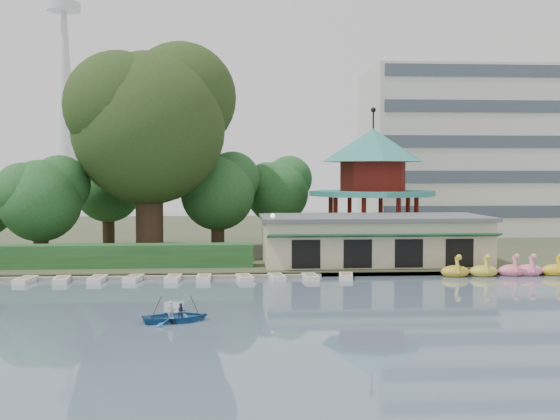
{
  "coord_description": "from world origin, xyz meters",
  "views": [
    {
      "loc": [
        -1.7,
        -35.13,
        7.79
      ],
      "look_at": [
        2.0,
        18.0,
        5.0
      ],
      "focal_mm": 45.0,
      "sensor_mm": 36.0,
      "label": 1
    }
  ],
  "objects": [
    {
      "name": "dock",
      "position": [
        -12.0,
        17.2,
        0.12
      ],
      "size": [
        34.0,
        1.6,
        0.24
      ],
      "primitive_type": "cube",
      "color": "gray",
      "rests_on": "ground"
    },
    {
      "name": "rowboat_with_passengers",
      "position": [
        -4.63,
        1.64,
        0.5
      ],
      "size": [
        5.54,
        4.53,
        2.01
      ],
      "color": "#2C69A4",
      "rests_on": "ground"
    },
    {
      "name": "hedge",
      "position": [
        -15.0,
        20.5,
        1.3
      ],
      "size": [
        30.0,
        2.0,
        1.8
      ],
      "primitive_type": "cube",
      "color": "#275B29",
      "rests_on": "shore"
    },
    {
      "name": "big_tree",
      "position": [
        -8.82,
        28.22,
        12.75
      ],
      "size": [
        14.91,
        13.89,
        19.4
      ],
      "color": "#3A281C",
      "rests_on": "shore"
    },
    {
      "name": "broadcast_tower",
      "position": [
        -42.0,
        140.0,
        33.98
      ],
      "size": [
        8.0,
        8.0,
        96.0
      ],
      "color": "silver",
      "rests_on": "ground"
    },
    {
      "name": "small_trees",
      "position": [
        -11.47,
        31.62,
        6.12
      ],
      "size": [
        39.24,
        17.0,
        9.83
      ],
      "color": "#3A281C",
      "rests_on": "shore"
    },
    {
      "name": "office_building",
      "position": [
        32.67,
        49.0,
        9.73
      ],
      "size": [
        38.0,
        18.0,
        20.0
      ],
      "color": "silver",
      "rests_on": "shore"
    },
    {
      "name": "pavilion",
      "position": [
        12.0,
        32.0,
        7.48
      ],
      "size": [
        12.4,
        12.4,
        13.5
      ],
      "color": "beige",
      "rests_on": "shore"
    },
    {
      "name": "lamp_post",
      "position": [
        1.5,
        19.0,
        3.34
      ],
      "size": [
        0.36,
        0.36,
        4.28
      ],
      "color": "black",
      "rests_on": "shore"
    },
    {
      "name": "moored_rowboats",
      "position": [
        -10.04,
        15.78,
        0.18
      ],
      "size": [
        34.94,
        2.76,
        0.36
      ],
      "color": "white",
      "rests_on": "ground"
    },
    {
      "name": "shore",
      "position": [
        0.0,
        52.0,
        0.2
      ],
      "size": [
        220.0,
        70.0,
        0.4
      ],
      "primitive_type": "cube",
      "color": "#424930",
      "rests_on": "ground"
    },
    {
      "name": "embankment",
      "position": [
        0.0,
        17.3,
        0.15
      ],
      "size": [
        220.0,
        0.6,
        0.3
      ],
      "primitive_type": "cube",
      "color": "gray",
      "rests_on": "ground"
    },
    {
      "name": "boathouse",
      "position": [
        10.0,
        21.97,
        2.37
      ],
      "size": [
        18.6,
        9.39,
        3.9
      ],
      "color": "beige",
      "rests_on": "shore"
    },
    {
      "name": "ground_plane",
      "position": [
        0.0,
        0.0,
        0.0
      ],
      "size": [
        220.0,
        220.0,
        0.0
      ],
      "primitive_type": "plane",
      "color": "slate",
      "rests_on": "ground"
    }
  ]
}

